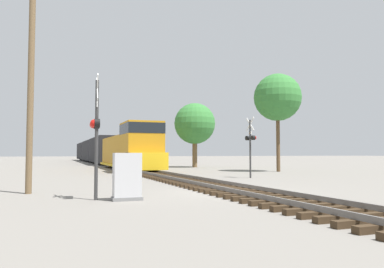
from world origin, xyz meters
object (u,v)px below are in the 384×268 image
crossing_signal_far (251,141)px  utility_pole (31,71)px  relay_cabinet (127,177)px  freight_train (98,151)px  tree_mid_background (195,124)px  crossing_signal_near (96,128)px  tree_far_right (278,98)px

crossing_signal_far → utility_pole: (-12.95, -5.38, 2.51)m
relay_cabinet → utility_pole: bearing=133.8°
freight_train → tree_mid_background: bearing=-69.6°
freight_train → crossing_signal_near: (-5.52, -49.75, 0.48)m
freight_train → crossing_signal_near: size_ratio=16.36×
crossing_signal_far → tree_far_right: size_ratio=0.46×
crossing_signal_far → relay_cabinet: crossing_signal_far is taller
relay_cabinet → tree_mid_background: (12.91, 27.54, 4.22)m
freight_train → relay_cabinet: freight_train is taller
crossing_signal_near → utility_pole: 4.43m
freight_train → relay_cabinet: size_ratio=43.67×
utility_pole → tree_mid_background: size_ratio=1.27×
tree_far_right → utility_pole: bearing=-148.3°
tree_mid_background → tree_far_right: bearing=-75.2°
freight_train → crossing_signal_far: bearing=-82.9°
crossing_signal_near → crossing_signal_far: (10.70, 8.33, -0.11)m
crossing_signal_near → relay_cabinet: size_ratio=2.67×
relay_cabinet → crossing_signal_near: bearing=156.4°
crossing_signal_near → relay_cabinet: bearing=70.0°
freight_train → tree_far_right: bearing=-71.6°
relay_cabinet → tree_far_right: 22.99m
utility_pole → tree_far_right: utility_pole is taller
freight_train → tree_mid_background: tree_mid_background is taller
crossing_signal_near → relay_cabinet: (1.01, -0.44, -1.69)m
tree_mid_background → utility_pole: bearing=-123.8°
crossing_signal_far → utility_pole: bearing=108.9°
relay_cabinet → utility_pole: utility_pole is taller
crossing_signal_near → relay_cabinet: 2.02m
freight_train → tree_mid_background: 24.35m
utility_pole → tree_mid_background: bearing=56.2°
relay_cabinet → tree_far_right: tree_far_right is taller
utility_pole → tree_far_right: bearing=31.7°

